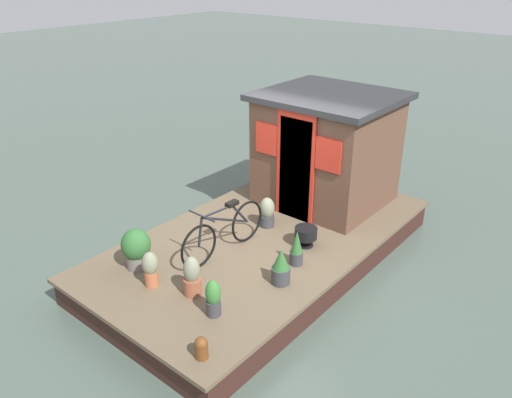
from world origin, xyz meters
The scene contains 13 objects.
ground_plane centered at (0.00, 0.00, 0.00)m, with size 60.00×60.00×0.00m, color #47564C.
houseboat_deck centered at (0.00, 0.00, 0.22)m, with size 5.61×3.02×0.45m.
houseboat_cabin centered at (1.69, 0.00, 1.41)m, with size 2.00×2.17×1.91m.
bicycle centered at (-0.78, 0.12, 0.81)m, with size 1.64×0.50×0.78m.
potted_plant_rosemary centered at (-1.90, -0.75, 0.69)m, with size 0.19×0.19×0.49m.
potted_plant_mint centered at (-1.98, 0.31, 0.71)m, with size 0.22×0.22×0.50m.
potted_plant_lavender centered at (-1.77, -0.25, 0.70)m, with size 0.23×0.23×0.55m.
potted_plant_thyme centered at (-1.83, 0.79, 0.75)m, with size 0.41×0.41×0.59m.
potted_plant_basil centered at (-0.35, -0.86, 0.69)m, with size 0.19×0.19×0.52m.
potted_plant_fern centered at (0.27, 0.16, 0.69)m, with size 0.24×0.24×0.50m.
potted_plant_sage centered at (-0.85, -0.97, 0.69)m, with size 0.25×0.25×0.51m.
charcoal_grill centered at (0.15, -0.68, 0.65)m, with size 0.34×0.34×0.30m.
mooring_bollard centered at (-2.51, -1.16, 0.59)m, with size 0.15×0.15×0.27m.
Camera 1 is at (-5.34, -4.28, 4.35)m, focal length 35.30 mm.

